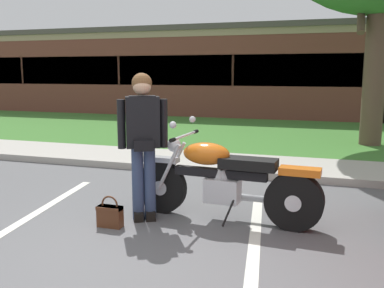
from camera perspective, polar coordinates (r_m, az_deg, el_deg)
The scene contains 13 objects.
ground_plane at distance 4.01m, azimuth -6.36°, elevation -15.78°, with size 140.00×140.00×0.00m, color #565659.
curb_strip at distance 7.13m, azimuth 5.17°, elevation -3.82°, with size 60.00×0.20×0.12m, color #ADA89E.
concrete_walk at distance 7.95m, azimuth 6.52°, elevation -2.59°, with size 60.00×1.50×0.08m, color #ADA89E.
grass_lawn at distance 12.18m, azimuth 10.58°, elevation 1.52°, with size 60.00×7.20×0.06m, color #3D752D.
stall_stripe_0 at distance 5.08m, azimuth -24.15°, elevation -10.93°, with size 0.12×4.40×0.01m, color silver.
stall_stripe_1 at distance 3.93m, azimuth 8.07°, elevation -16.29°, with size 0.12×4.40×0.01m, color silver.
motorcycle at distance 4.92m, azimuth 5.34°, elevation -4.95°, with size 2.24×0.82×1.18m.
rider_person at distance 4.91m, azimuth -6.59°, elevation 1.11°, with size 0.52×0.39×1.70m.
handbag at distance 4.90m, azimuth -10.93°, elevation -9.23°, with size 0.28×0.13×0.36m.
hedge_left at distance 16.80m, azimuth -2.75°, elevation 6.00°, with size 3.05×0.90×1.24m.
hedge_center_left at distance 15.91m, azimuth 9.13°, elevation 5.69°, with size 2.55×0.90×1.24m.
hedge_center_right at distance 15.76m, azimuth 21.78°, elevation 5.09°, with size 3.03×0.90×1.24m.
brick_building at distance 21.09m, azimuth 8.93°, elevation 9.52°, with size 26.78×11.74×3.42m.
Camera 1 is at (1.51, -3.29, 1.72)m, focal length 39.84 mm.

